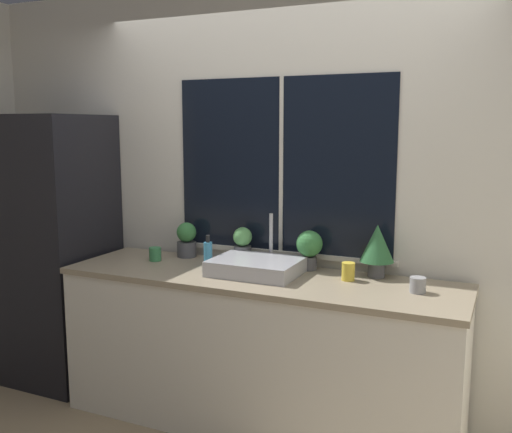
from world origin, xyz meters
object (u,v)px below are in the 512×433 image
Objects in this scene: refrigerator at (52,249)px; potted_plant_center_left at (243,244)px; sink at (256,266)px; potted_plant_far_right at (377,246)px; potted_plant_center_right at (309,246)px; soap_bottle at (208,254)px; mug_yellow at (348,271)px; mug_green at (155,254)px; potted_plant_far_left at (187,239)px; mug_grey at (418,285)px.

potted_plant_center_left is at bearing 8.99° from refrigerator.
refrigerator is at bearing 179.90° from sink.
refrigerator is 8.10× the size of potted_plant_center_left.
sink is at bearing -161.46° from potted_plant_far_right.
potted_plant_center_right is 0.41m from potted_plant_far_right.
refrigerator is 2.26m from potted_plant_far_right.
refrigerator is 9.27× the size of soap_bottle.
mug_yellow reaches higher than mug_green.
potted_plant_far_left reaches higher than mug_yellow.
mug_green is (-1.67, 0.04, 0.00)m from mug_grey.
sink reaches higher than potted_plant_far_right.
potted_plant_far_right reaches higher than potted_plant_far_left.
potted_plant_far_right reaches higher than mug_yellow.
mug_yellow is at bearing 9.05° from sink.
potted_plant_center_left reaches higher than mug_yellow.
potted_plant_far_left is 1.16m from mug_yellow.
mug_green is (-0.40, 0.01, -0.04)m from soap_bottle.
mug_green is at bearing -177.80° from mug_yellow.
potted_plant_center_right is at bearing 41.39° from sink.
refrigerator is 0.85m from mug_green.
mug_yellow is (0.73, -0.14, -0.07)m from potted_plant_center_left.
potted_plant_far_left is (-0.61, 0.22, 0.07)m from sink.
refrigerator is at bearing -174.42° from potted_plant_far_right.
soap_bottle is at bearing 1.15° from refrigerator.
potted_plant_far_left is 0.87m from potted_plant_center_right.
refrigerator is at bearing -171.01° from potted_plant_center_left.
potted_plant_far_right is 3.66× the size of mug_grey.
potted_plant_far_right is at bearing 7.57° from mug_green.
potted_plant_far_right is 1.42m from mug_green.
mug_green is (0.85, 0.03, 0.03)m from refrigerator.
mug_grey is (0.27, -0.22, -0.14)m from potted_plant_far_right.
potted_plant_far_right is 3.00× the size of mug_yellow.
mug_yellow is (1.15, -0.14, -0.07)m from potted_plant_far_left.
potted_plant_far_right is 1.03m from soap_bottle.
potted_plant_far_right is (1.28, 0.00, 0.07)m from potted_plant_far_left.
potted_plant_far_right is 0.23m from mug_yellow.
mug_grey is at bearing -11.26° from potted_plant_center_left.
potted_plant_far_left is 1.01× the size of potted_plant_center_left.
sink is 2.19× the size of potted_plant_far_left.
mug_grey is at bearing -39.91° from potted_plant_far_right.
potted_plant_center_left is at bearing 0.00° from potted_plant_far_left.
potted_plant_far_left is 0.96× the size of potted_plant_center_right.
sink is at bearing 179.86° from mug_grey.
potted_plant_far_left is at bearing 55.91° from mug_green.
potted_plant_far_left reaches higher than potted_plant_center_left.
sink is 1.65× the size of potted_plant_far_right.
mug_grey is 1.67m from mug_green.
mug_yellow is at bearing 3.74° from soap_bottle.
mug_grey is at bearing -0.12° from refrigerator.
potted_plant_center_right is 2.87× the size of mug_grey.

